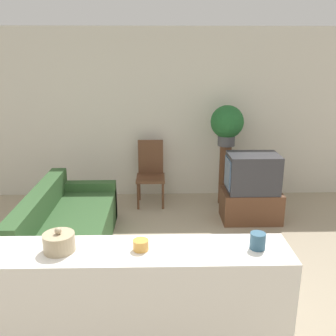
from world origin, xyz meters
TOP-DOWN VIEW (x-y plane):
  - wall_back at (0.00, 3.43)m, footprint 9.00×0.06m
  - couch at (-0.81, 1.50)m, footprint 0.90×1.97m
  - tv_stand at (1.60, 2.32)m, footprint 0.82×0.52m
  - television at (1.59, 2.32)m, footprint 0.71×0.50m
  - wooden_chair at (0.16, 3.02)m, footprint 0.44×0.44m
  - plant_stand at (1.33, 2.98)m, footprint 0.18×0.18m
  - potted_plant at (1.33, 2.98)m, footprint 0.50×0.50m
  - foreground_counter at (0.00, -0.32)m, footprint 2.41×0.44m
  - decorative_bowl at (-0.37, -0.32)m, footprint 0.21×0.21m
  - candle_jar at (0.18, -0.32)m, footprint 0.11×0.11m
  - coffee_tin at (0.97, -0.32)m, footprint 0.11×0.11m

SIDE VIEW (x-z plane):
  - tv_stand at x=1.60m, z-range 0.00..0.44m
  - couch at x=-0.81m, z-range -0.10..0.65m
  - plant_stand at x=1.33m, z-range 0.00..0.94m
  - foreground_counter at x=0.00m, z-range 0.00..1.01m
  - wooden_chair at x=0.16m, z-range 0.04..1.04m
  - television at x=1.59m, z-range 0.44..0.97m
  - candle_jar at x=0.18m, z-range 1.01..1.08m
  - coffee_tin at x=0.97m, z-range 1.01..1.12m
  - decorative_bowl at x=-0.37m, z-range 0.99..1.16m
  - potted_plant at x=1.33m, z-range 0.98..1.60m
  - wall_back at x=0.00m, z-range 0.00..2.70m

